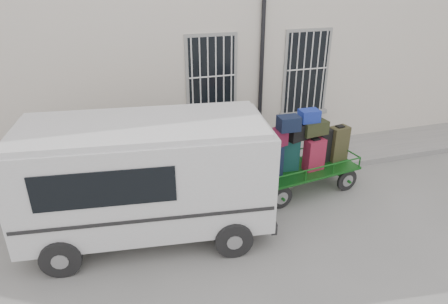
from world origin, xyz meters
TOP-DOWN VIEW (x-y plane):
  - ground at (0.00, 0.00)m, footprint 80.00×80.00m
  - building at (0.00, 5.50)m, footprint 24.00×5.15m
  - sidewalk at (0.00, 2.20)m, footprint 24.00×1.70m
  - luggage_cart at (1.16, 0.65)m, footprint 2.88×1.41m
  - van at (-2.53, 0.07)m, footprint 4.95×2.62m

SIDE VIEW (x-z plane):
  - ground at x=0.00m, z-range 0.00..0.00m
  - sidewalk at x=0.00m, z-range 0.00..0.15m
  - luggage_cart at x=1.16m, z-range 0.02..2.05m
  - van at x=-2.53m, z-range 0.17..2.56m
  - building at x=0.00m, z-range 0.00..6.00m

